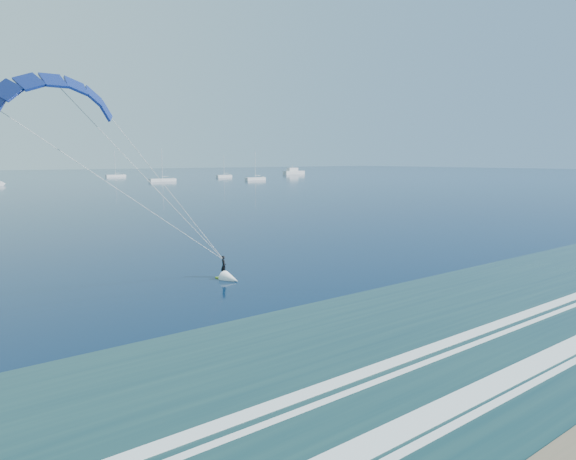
# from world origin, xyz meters

# --- Properties ---
(kitesurfer_rig) EXTENTS (18.15, 8.07, 14.29)m
(kitesurfer_rig) POSITION_xyz_m (-11.14, 25.49, 7.23)
(kitesurfer_rig) COLOR #98CA17
(kitesurfer_rig) RESTS_ON ground
(motor_yacht) EXTENTS (13.46, 3.59, 5.77)m
(motor_yacht) POSITION_xyz_m (160.87, 229.03, 1.47)
(motor_yacht) COLOR silver
(motor_yacht) RESTS_ON ground
(sailboat_4) EXTENTS (9.46, 2.40, 12.76)m
(sailboat_4) POSITION_xyz_m (63.47, 246.74, 0.69)
(sailboat_4) COLOR silver
(sailboat_4) RESTS_ON ground
(sailboat_5) EXTENTS (7.68, 2.40, 10.62)m
(sailboat_5) POSITION_xyz_m (103.66, 210.82, 0.67)
(sailboat_5) COLOR silver
(sailboat_5) RESTS_ON ground
(sailboat_6) EXTENTS (9.10, 2.40, 12.28)m
(sailboat_6) POSITION_xyz_m (97.57, 174.94, 0.68)
(sailboat_6) COLOR silver
(sailboat_6) RESTS_ON ground
(sailboat_7) EXTENTS (10.70, 2.40, 12.88)m
(sailboat_7) POSITION_xyz_m (61.17, 186.63, 0.68)
(sailboat_7) COLOR silver
(sailboat_7) RESTS_ON ground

